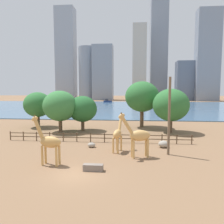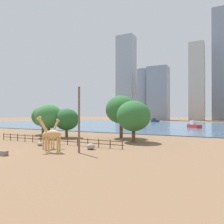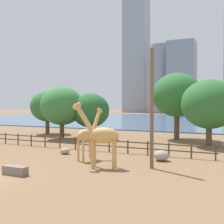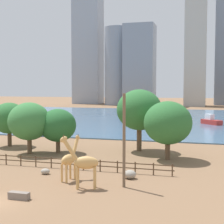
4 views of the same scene
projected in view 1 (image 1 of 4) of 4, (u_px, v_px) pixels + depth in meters
The scene contains 24 objects.
ground_plane at pixel (122, 107), 98.11m from camera, with size 400.00×400.00×0.00m, color brown.
harbor_water at pixel (122, 107), 95.13m from camera, with size 180.00×86.00×0.20m, color #476B8C.
giraffe_tall at pixel (49, 142), 21.14m from camera, with size 3.18×1.17×4.95m.
giraffe_companion at pixel (138, 136), 23.50m from camera, with size 3.66×1.60×5.02m.
giraffe_young at pixel (118, 134), 25.87m from camera, with size 1.25×3.10×4.56m.
utility_pole at pixel (169, 116), 24.36m from camera, with size 0.28×0.28×8.76m, color brown.
boulder_near_fence at pixel (92, 145), 27.95m from camera, with size 0.98×0.81×0.61m, color gray.
boulder_by_pole at pixel (163, 144), 27.81m from camera, with size 1.26×1.18×0.88m, color gray.
feeding_trough at pixel (93, 168), 19.77m from camera, with size 1.80×0.60×0.60m, color #72665B.
enclosure_fence at pixel (98, 137), 30.68m from camera, with size 26.12×0.14×1.30m.
tree_left_large at pixel (60, 106), 37.98m from camera, with size 5.89×5.89×7.22m.
tree_center_broad at pixel (142, 97), 42.64m from camera, with size 6.62×6.62×9.02m.
tree_right_tall at pixel (83, 109), 39.27m from camera, with size 5.20×5.20×6.28m.
tree_left_small at pixel (38, 105), 43.05m from camera, with size 5.45×5.45×6.92m.
tree_right_small at pixel (171, 105), 37.41m from camera, with size 6.18×6.18×7.56m.
boat_ferry at pixel (108, 101), 128.62m from camera, with size 5.05×2.48×2.13m.
boat_sailboat at pixel (166, 107), 80.54m from camera, with size 5.29×5.54×2.48m.
skyline_tower_needle at pixel (158, 48), 179.91m from camera, with size 13.65×15.57×84.30m, color gray.
skyline_block_central at pixel (66, 54), 179.19m from camera, with size 15.27×11.79×73.54m, color #939EAD.
skyline_tower_glass at pixel (103, 73), 164.48m from camera, with size 15.10×12.24×40.61m, color gray.
skyline_block_left at pixel (87, 74), 169.28m from camera, with size 13.27×13.27×40.41m, color gray.
skyline_block_right at pixel (207, 56), 147.19m from camera, with size 15.24×9.03×61.03m, color gray.
skyline_tower_short at pixel (139, 63), 165.09m from camera, with size 10.17×13.90×55.57m, color #B7B2A8.
skyline_block_wide at pixel (186, 81), 155.43m from camera, with size 13.55×10.53×27.69m, color slate.
Camera 1 is at (4.79, -17.86, 7.28)m, focal length 35.00 mm.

